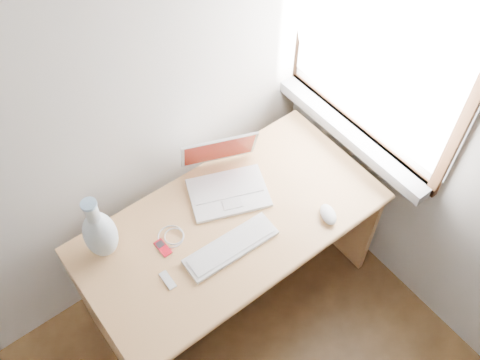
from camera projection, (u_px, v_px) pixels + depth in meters
window at (372, 50)px, 2.20m from camera, size 0.11×0.99×1.10m
desk at (221, 233)px, 2.56m from camera, size 1.36×0.68×0.72m
laptop at (222, 180)px, 2.42m from camera, size 0.42×0.41×0.24m
external_keyboard at (231, 247)px, 2.26m from camera, size 0.42×0.14×0.02m
mouse at (328, 214)px, 2.35m from camera, size 0.11×0.13×0.04m
ipod at (163, 248)px, 2.27m from camera, size 0.04×0.09×0.01m
cable_coil at (171, 237)px, 2.30m from camera, size 0.12×0.12×0.01m
remote at (168, 280)px, 2.17m from camera, size 0.04×0.09×0.01m
vase at (100, 233)px, 2.15m from camera, size 0.14×0.14×0.35m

